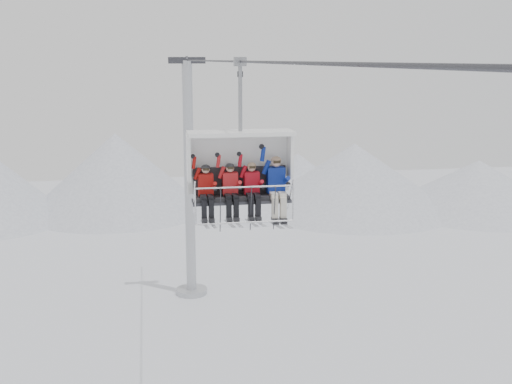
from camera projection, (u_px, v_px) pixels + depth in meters
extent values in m
cone|color=silver|center=(117.00, 172.00, 56.97)|extent=(16.00, 16.00, 7.00)
cone|color=silver|center=(241.00, 181.00, 58.04)|extent=(14.00, 14.00, 5.00)
cone|color=silver|center=(354.00, 177.00, 57.67)|extent=(18.00, 18.00, 6.00)
cone|color=silver|center=(477.00, 185.00, 57.72)|extent=(16.00, 16.00, 4.50)
cone|color=silver|center=(297.00, 176.00, 61.98)|extent=(12.00, 12.00, 4.50)
cylinder|color=#A9ABB0|center=(189.00, 181.00, 35.93)|extent=(0.56, 0.56, 13.30)
cylinder|color=#A9ABB0|center=(192.00, 291.00, 37.25)|extent=(1.80, 1.80, 0.30)
cube|color=#323237|center=(187.00, 60.00, 34.58)|extent=(2.00, 0.35, 0.35)
cylinder|color=#323237|center=(256.00, 62.00, 13.35)|extent=(0.06, 50.00, 0.06)
cube|color=black|center=(241.00, 197.00, 16.13)|extent=(2.37, 0.55, 0.10)
cube|color=black|center=(240.00, 180.00, 16.30)|extent=(2.37, 0.10, 0.69)
cube|color=#323237|center=(241.00, 201.00, 16.15)|extent=(2.47, 0.60, 0.08)
cube|color=white|center=(238.00, 162.00, 16.43)|extent=(2.64, 0.10, 1.57)
cube|color=white|center=(241.00, 133.00, 15.88)|extent=(2.64, 0.90, 0.10)
cylinder|color=silver|center=(245.00, 187.00, 15.53)|extent=(2.41, 0.04, 0.04)
cylinder|color=silver|center=(245.00, 223.00, 15.63)|extent=(2.41, 0.04, 0.04)
cylinder|color=gray|center=(240.00, 98.00, 15.72)|extent=(0.10, 0.10, 1.74)
cube|color=gray|center=(240.00, 62.00, 15.55)|extent=(0.30, 0.18, 0.22)
cube|color=#A2120E|center=(206.00, 184.00, 15.95)|extent=(0.37, 0.25, 0.55)
sphere|color=tan|center=(206.00, 169.00, 15.83)|extent=(0.20, 0.20, 0.20)
cube|color=black|center=(204.00, 209.00, 15.62)|extent=(0.12, 0.15, 0.44)
cube|color=black|center=(211.00, 209.00, 15.65)|extent=(0.12, 0.15, 0.44)
cube|color=silver|center=(205.00, 224.00, 15.59)|extent=(0.08, 1.69, 0.26)
cube|color=silver|center=(212.00, 224.00, 15.62)|extent=(0.08, 1.69, 0.26)
cube|color=red|center=(230.00, 183.00, 16.05)|extent=(0.38, 0.25, 0.56)
sphere|color=tan|center=(230.00, 168.00, 15.93)|extent=(0.21, 0.21, 0.21)
cube|color=black|center=(229.00, 208.00, 15.72)|extent=(0.13, 0.15, 0.45)
cube|color=black|center=(236.00, 208.00, 15.75)|extent=(0.13, 0.15, 0.45)
cube|color=silver|center=(230.00, 224.00, 15.70)|extent=(0.09, 1.69, 0.26)
cube|color=silver|center=(237.00, 223.00, 15.73)|extent=(0.09, 1.69, 0.26)
cube|color=#B00E1C|center=(251.00, 183.00, 16.14)|extent=(0.38, 0.25, 0.56)
sphere|color=tan|center=(252.00, 167.00, 16.02)|extent=(0.21, 0.21, 0.21)
cube|color=black|center=(251.00, 207.00, 15.81)|extent=(0.13, 0.15, 0.45)
cube|color=black|center=(258.00, 207.00, 15.84)|extent=(0.13, 0.15, 0.45)
cube|color=silver|center=(251.00, 223.00, 15.79)|extent=(0.09, 1.69, 0.26)
cube|color=silver|center=(259.00, 222.00, 15.82)|extent=(0.09, 1.69, 0.26)
cube|color=navy|center=(276.00, 180.00, 16.23)|extent=(0.44, 0.30, 0.65)
sphere|color=tan|center=(276.00, 162.00, 16.10)|extent=(0.24, 0.24, 0.24)
cube|color=beige|center=(275.00, 208.00, 15.92)|extent=(0.15, 0.15, 0.53)
cube|color=beige|center=(283.00, 208.00, 15.95)|extent=(0.15, 0.15, 0.53)
cube|color=silver|center=(276.00, 225.00, 15.90)|extent=(0.10, 1.69, 0.26)
cube|color=silver|center=(284.00, 224.00, 15.94)|extent=(0.10, 1.69, 0.26)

